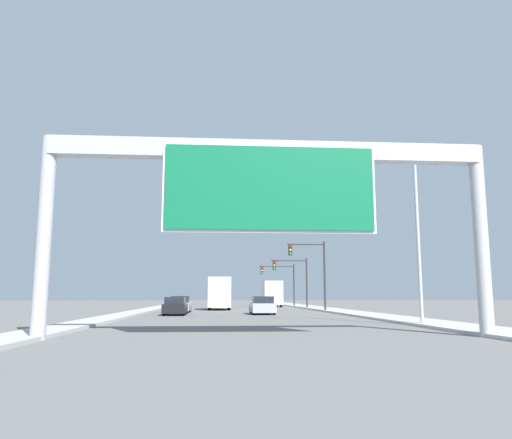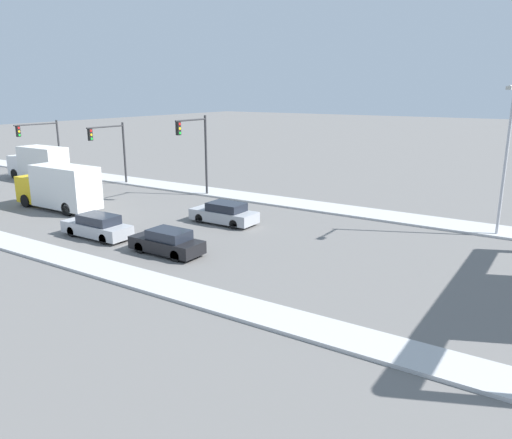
{
  "view_description": "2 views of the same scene",
  "coord_description": "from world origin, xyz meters",
  "px_view_note": "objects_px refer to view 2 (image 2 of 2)",
  "views": [
    {
      "loc": [
        -1.91,
        -0.4,
        1.56
      ],
      "look_at": [
        0.0,
        24.8,
        5.4
      ],
      "focal_mm": 35.0,
      "sensor_mm": 36.0,
      "label": 1
    },
    {
      "loc": [
        -24.71,
        21.28,
        8.87
      ],
      "look_at": [
        -1.21,
        36.6,
        1.56
      ],
      "focal_mm": 35.0,
      "sensor_mm": 36.0,
      "label": 2
    }
  ],
  "objects_px": {
    "car_far_center": "(167,242)",
    "traffic_light_far_intersection": "(44,139)",
    "car_mid_center": "(97,227)",
    "traffic_light_near_intersection": "(197,144)",
    "traffic_light_mid_block": "(113,144)",
    "car_near_right": "(224,214)",
    "street_lamp_right": "(506,149)",
    "truck_box_secondary": "(39,163)",
    "truck_box_primary": "(60,187)"
  },
  "relations": [
    {
      "from": "traffic_light_mid_block",
      "to": "street_lamp_right",
      "type": "height_order",
      "value": "street_lamp_right"
    },
    {
      "from": "traffic_light_near_intersection",
      "to": "traffic_light_far_intersection",
      "type": "bearing_deg",
      "value": 91.51
    },
    {
      "from": "car_far_center",
      "to": "car_mid_center",
      "type": "distance_m",
      "value": 5.8
    },
    {
      "from": "traffic_light_far_intersection",
      "to": "car_mid_center",
      "type": "bearing_deg",
      "value": -118.48
    },
    {
      "from": "car_mid_center",
      "to": "street_lamp_right",
      "type": "xyz_separation_m",
      "value": [
        13.5,
        -20.63,
        4.74
      ]
    },
    {
      "from": "truck_box_primary",
      "to": "traffic_light_far_intersection",
      "type": "bearing_deg",
      "value": 58.38
    },
    {
      "from": "traffic_light_far_intersection",
      "to": "street_lamp_right",
      "type": "relative_size",
      "value": 0.63
    },
    {
      "from": "truck_box_secondary",
      "to": "street_lamp_right",
      "type": "height_order",
      "value": "street_lamp_right"
    },
    {
      "from": "car_mid_center",
      "to": "truck_box_secondary",
      "type": "relative_size",
      "value": 0.66
    },
    {
      "from": "car_far_center",
      "to": "car_near_right",
      "type": "distance_m",
      "value": 7.11
    },
    {
      "from": "car_near_right",
      "to": "truck_box_secondary",
      "type": "height_order",
      "value": "truck_box_secondary"
    },
    {
      "from": "car_near_right",
      "to": "truck_box_primary",
      "type": "xyz_separation_m",
      "value": [
        -3.5,
        12.9,
        1.03
      ]
    },
    {
      "from": "car_far_center",
      "to": "truck_box_primary",
      "type": "height_order",
      "value": "truck_box_primary"
    },
    {
      "from": "truck_box_secondary",
      "to": "street_lamp_right",
      "type": "relative_size",
      "value": 0.78
    },
    {
      "from": "car_far_center",
      "to": "truck_box_secondary",
      "type": "bearing_deg",
      "value": 68.77
    },
    {
      "from": "truck_box_primary",
      "to": "traffic_light_far_intersection",
      "type": "distance_m",
      "value": 16.6
    },
    {
      "from": "car_mid_center",
      "to": "truck_box_secondary",
      "type": "distance_m",
      "value": 23.71
    },
    {
      "from": "car_near_right",
      "to": "car_mid_center",
      "type": "xyz_separation_m",
      "value": [
        -7.0,
        4.55,
        0.0
      ]
    },
    {
      "from": "traffic_light_mid_block",
      "to": "street_lamp_right",
      "type": "relative_size",
      "value": 0.64
    },
    {
      "from": "car_far_center",
      "to": "car_mid_center",
      "type": "relative_size",
      "value": 0.9
    },
    {
      "from": "street_lamp_right",
      "to": "car_mid_center",
      "type": "bearing_deg",
      "value": 123.2
    },
    {
      "from": "truck_box_secondary",
      "to": "street_lamp_right",
      "type": "bearing_deg",
      "value": -85.9
    },
    {
      "from": "car_far_center",
      "to": "car_near_right",
      "type": "xyz_separation_m",
      "value": [
        7.0,
        1.25,
        0.02
      ]
    },
    {
      "from": "car_near_right",
      "to": "traffic_light_mid_block",
      "type": "bearing_deg",
      "value": 72.36
    },
    {
      "from": "car_far_center",
      "to": "traffic_light_far_intersection",
      "type": "relative_size",
      "value": 0.74
    },
    {
      "from": "truck_box_primary",
      "to": "truck_box_secondary",
      "type": "bearing_deg",
      "value": 61.5
    },
    {
      "from": "car_far_center",
      "to": "traffic_light_near_intersection",
      "type": "height_order",
      "value": "traffic_light_near_intersection"
    },
    {
      "from": "truck_box_secondary",
      "to": "traffic_light_far_intersection",
      "type": "height_order",
      "value": "traffic_light_far_intersection"
    },
    {
      "from": "car_far_center",
      "to": "car_mid_center",
      "type": "xyz_separation_m",
      "value": [
        -0.0,
        5.8,
        0.03
      ]
    },
    {
      "from": "car_far_center",
      "to": "traffic_light_far_intersection",
      "type": "distance_m",
      "value": 30.83
    },
    {
      "from": "traffic_light_near_intersection",
      "to": "street_lamp_right",
      "type": "xyz_separation_m",
      "value": [
        0.85,
        -22.98,
        0.94
      ]
    },
    {
      "from": "truck_box_secondary",
      "to": "traffic_light_mid_block",
      "type": "distance_m",
      "value": 9.36
    },
    {
      "from": "car_near_right",
      "to": "street_lamp_right",
      "type": "relative_size",
      "value": 0.51
    },
    {
      "from": "car_mid_center",
      "to": "street_lamp_right",
      "type": "distance_m",
      "value": 25.11
    },
    {
      "from": "car_far_center",
      "to": "traffic_light_near_intersection",
      "type": "distance_m",
      "value": 15.53
    },
    {
      "from": "traffic_light_mid_block",
      "to": "car_near_right",
      "type": "bearing_deg",
      "value": -107.64
    },
    {
      "from": "street_lamp_right",
      "to": "truck_box_primary",
      "type": "bearing_deg",
      "value": 109.04
    },
    {
      "from": "truck_box_secondary",
      "to": "street_lamp_right",
      "type": "distance_m",
      "value": 42.14
    },
    {
      "from": "traffic_light_far_intersection",
      "to": "street_lamp_right",
      "type": "xyz_separation_m",
      "value": [
        1.38,
        -42.98,
        1.49
      ]
    },
    {
      "from": "car_far_center",
      "to": "truck_box_secondary",
      "type": "xyz_separation_m",
      "value": [
        10.5,
        27.04,
        1.04
      ]
    },
    {
      "from": "car_near_right",
      "to": "street_lamp_right",
      "type": "distance_m",
      "value": 17.98
    },
    {
      "from": "traffic_light_mid_block",
      "to": "traffic_light_far_intersection",
      "type": "height_order",
      "value": "traffic_light_mid_block"
    },
    {
      "from": "car_near_right",
      "to": "traffic_light_near_intersection",
      "type": "distance_m",
      "value": 9.7
    },
    {
      "from": "truck_box_primary",
      "to": "street_lamp_right",
      "type": "height_order",
      "value": "street_lamp_right"
    },
    {
      "from": "traffic_light_near_intersection",
      "to": "traffic_light_mid_block",
      "type": "bearing_deg",
      "value": 91.58
    },
    {
      "from": "car_mid_center",
      "to": "traffic_light_mid_block",
      "type": "height_order",
      "value": "traffic_light_mid_block"
    },
    {
      "from": "truck_box_secondary",
      "to": "traffic_light_far_intersection",
      "type": "xyz_separation_m",
      "value": [
        1.62,
        1.12,
        2.24
      ]
    },
    {
      "from": "truck_box_secondary",
      "to": "car_far_center",
      "type": "bearing_deg",
      "value": -111.23
    },
    {
      "from": "truck_box_primary",
      "to": "traffic_light_mid_block",
      "type": "bearing_deg",
      "value": 24.3
    },
    {
      "from": "car_mid_center",
      "to": "truck_box_primary",
      "type": "relative_size",
      "value": 0.63
    }
  ]
}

